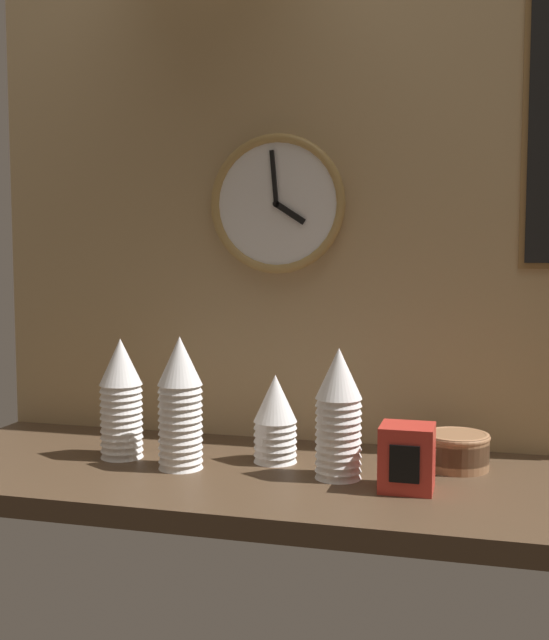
{
  "coord_description": "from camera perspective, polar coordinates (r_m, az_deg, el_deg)",
  "views": [
    {
      "loc": [
        0.32,
        -1.48,
        0.43
      ],
      "look_at": [
        -0.08,
        0.04,
        0.29
      ],
      "focal_mm": 45.0,
      "sensor_mm": 36.0,
      "label": 1
    }
  ],
  "objects": [
    {
      "name": "ground_plane",
      "position": [
        1.58,
        2.58,
        -11.47
      ],
      "size": [
        1.6,
        0.56,
        0.04
      ],
      "primitive_type": "cube",
      "color": "#4C3826"
    },
    {
      "name": "wall_tiled_back",
      "position": [
        1.77,
        4.51,
        8.17
      ],
      "size": [
        1.6,
        0.03,
        1.05
      ],
      "color": "tan",
      "rests_on": "ground_plane"
    },
    {
      "name": "cup_stack_center_right",
      "position": [
        1.51,
        4.57,
        -6.63
      ],
      "size": [
        0.09,
        0.09,
        0.25
      ],
      "color": "white",
      "rests_on": "ground_plane"
    },
    {
      "name": "cup_stack_center",
      "position": [
        1.62,
        0.06,
        -7.01
      ],
      "size": [
        0.09,
        0.09,
        0.18
      ],
      "color": "white",
      "rests_on": "ground_plane"
    },
    {
      "name": "cup_stack_center_left",
      "position": [
        1.58,
        -6.72,
        -5.86
      ],
      "size": [
        0.09,
        0.09,
        0.26
      ],
      "color": "white",
      "rests_on": "ground_plane"
    },
    {
      "name": "cup_stack_left",
      "position": [
        1.68,
        -10.85,
        -5.48
      ],
      "size": [
        0.09,
        0.09,
        0.25
      ],
      "color": "white",
      "rests_on": "ground_plane"
    },
    {
      "name": "bowl_stack_right",
      "position": [
        1.63,
        12.81,
        -8.96
      ],
      "size": [
        0.13,
        0.13,
        0.07
      ],
      "color": "#996B47",
      "rests_on": "ground_plane"
    },
    {
      "name": "wall_clock",
      "position": [
        1.77,
        0.2,
        8.25
      ],
      "size": [
        0.31,
        0.03,
        0.31
      ],
      "color": "white"
    },
    {
      "name": "napkin_dispenser",
      "position": [
        1.47,
        9.4,
        -9.63
      ],
      "size": [
        0.09,
        0.09,
        0.12
      ],
      "color": "red",
      "rests_on": "ground_plane"
    }
  ]
}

